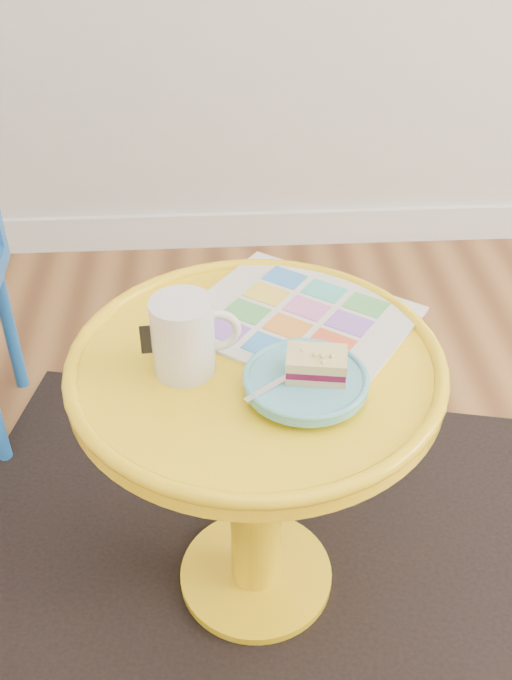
{
  "coord_description": "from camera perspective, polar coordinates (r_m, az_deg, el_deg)",
  "views": [
    {
      "loc": [
        -0.55,
        -0.25,
        1.29
      ],
      "look_at": [
        -0.5,
        0.66,
        0.6
      ],
      "focal_mm": 40.0,
      "sensor_mm": 36.0,
      "label": 1
    }
  ],
  "objects": [
    {
      "name": "room_walls",
      "position": [
        1.81,
        -16.79,
        -7.83
      ],
      "size": [
        4.0,
        4.0,
        4.0
      ],
      "color": "silver",
      "rests_on": "ground"
    },
    {
      "name": "rug",
      "position": [
        1.58,
        -0.0,
        -17.45
      ],
      "size": [
        1.5,
        1.35,
        0.01
      ],
      "primitive_type": "cube",
      "rotation": [
        0.0,
        0.0,
        -0.21
      ],
      "color": "black",
      "rests_on": "ground"
    },
    {
      "name": "side_table",
      "position": [
        1.28,
        0.0,
        -7.06
      ],
      "size": [
        0.59,
        0.59,
        0.56
      ],
      "color": "yellow",
      "rests_on": "ground"
    },
    {
      "name": "newspaper",
      "position": [
        1.26,
        3.13,
        1.59
      ],
      "size": [
        0.45,
        0.44,
        0.01
      ],
      "primitive_type": "cube",
      "rotation": [
        0.0,
        0.0,
        -0.63
      ],
      "color": "silver",
      "rests_on": "side_table"
    },
    {
      "name": "mug",
      "position": [
        1.12,
        -5.39,
        0.42
      ],
      "size": [
        0.13,
        0.09,
        0.12
      ],
      "rotation": [
        0.0,
        0.0,
        0.08
      ],
      "color": "silver",
      "rests_on": "side_table"
    },
    {
      "name": "plate",
      "position": [
        1.11,
        3.76,
        -3.13
      ],
      "size": [
        0.18,
        0.18,
        0.02
      ],
      "color": "#59AEBD",
      "rests_on": "newspaper"
    },
    {
      "name": "cake_slice",
      "position": [
        1.1,
        4.57,
        -1.85
      ],
      "size": [
        0.09,
        0.07,
        0.04
      ],
      "rotation": [
        0.0,
        0.0,
        -0.16
      ],
      "color": "#D3BC8C",
      "rests_on": "plate"
    },
    {
      "name": "fork",
      "position": [
        1.1,
        2.31,
        -2.89
      ],
      "size": [
        0.12,
        0.1,
        0.0
      ],
      "rotation": [
        0.0,
        0.0,
        -0.91
      ],
      "color": "silver",
      "rests_on": "plate"
    }
  ]
}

